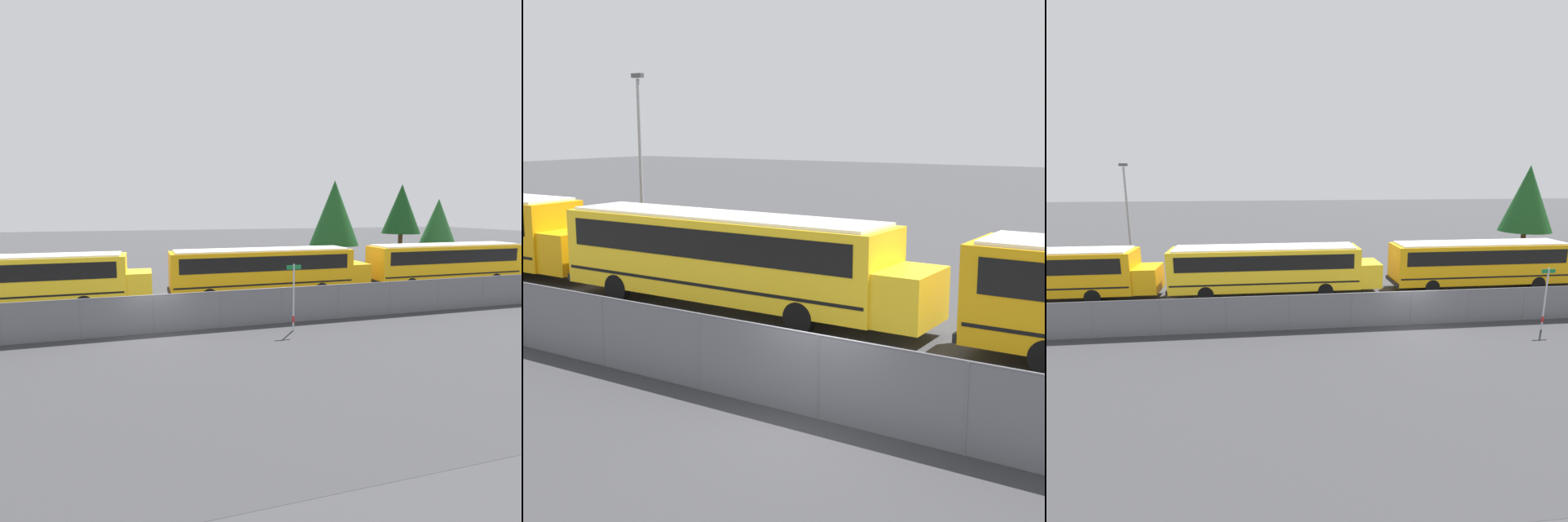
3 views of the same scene
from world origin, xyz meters
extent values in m
plane|color=#38383A|center=(0.00, 0.00, 0.00)|extent=(200.00, 200.00, 0.00)
cube|color=#333335|center=(0.00, -6.00, 0.00)|extent=(101.95, 12.00, 0.01)
cube|color=#9EA0A5|center=(0.00, 0.00, 0.89)|extent=(67.95, 0.03, 1.78)
cube|color=slate|center=(0.00, -0.01, 0.89)|extent=(67.95, 0.01, 1.78)
cylinder|color=slate|center=(0.00, 0.00, 1.78)|extent=(67.95, 0.05, 0.05)
cylinder|color=slate|center=(-15.44, 0.00, 0.89)|extent=(0.07, 0.07, 1.78)
cylinder|color=slate|center=(-12.35, 0.00, 0.89)|extent=(0.07, 0.07, 1.78)
cylinder|color=slate|center=(-9.27, 0.00, 0.89)|extent=(0.07, 0.07, 1.78)
cylinder|color=slate|center=(-6.18, 0.00, 0.89)|extent=(0.07, 0.07, 1.78)
cylinder|color=slate|center=(-3.09, 0.00, 0.89)|extent=(0.07, 0.07, 1.78)
cylinder|color=slate|center=(0.00, 0.00, 0.89)|extent=(0.07, 0.07, 1.78)
cylinder|color=slate|center=(3.09, 0.00, 0.89)|extent=(0.07, 0.07, 1.78)
cylinder|color=slate|center=(6.18, 0.00, 0.89)|extent=(0.07, 0.07, 1.78)
cube|color=orange|center=(-14.50, 6.35, 1.25)|extent=(1.41, 2.29, 1.54)
cylinder|color=black|center=(-17.44, 7.47, 0.48)|extent=(0.96, 0.28, 0.96)
cylinder|color=black|center=(-17.44, 5.22, 0.48)|extent=(0.96, 0.28, 0.96)
cube|color=yellow|center=(-7.24, 6.20, 1.76)|extent=(11.77, 2.49, 2.56)
cube|color=black|center=(-7.24, 6.20, 2.32)|extent=(10.83, 2.53, 0.92)
cube|color=black|center=(-7.24, 6.20, 1.04)|extent=(11.54, 2.52, 0.10)
cube|color=yellow|center=(-0.65, 6.20, 1.25)|extent=(1.41, 2.29, 1.54)
cube|color=black|center=(-13.18, 6.20, 0.63)|extent=(0.12, 2.49, 0.24)
cube|color=silver|center=(-7.24, 6.20, 3.09)|extent=(11.18, 2.24, 0.10)
cylinder|color=black|center=(-3.59, 7.32, 0.48)|extent=(0.96, 0.28, 0.96)
cylinder|color=black|center=(-3.59, 5.07, 0.48)|extent=(0.96, 0.28, 0.96)
cylinder|color=black|center=(-10.89, 7.32, 0.48)|extent=(0.96, 0.28, 0.96)
cylinder|color=black|center=(-10.89, 5.07, 0.48)|extent=(0.96, 0.28, 0.96)
cube|color=orange|center=(7.00, 6.24, 1.76)|extent=(11.77, 2.49, 2.56)
cube|color=black|center=(7.00, 6.24, 2.32)|extent=(10.83, 2.53, 0.92)
cube|color=black|center=(7.00, 6.24, 1.04)|extent=(11.54, 2.52, 0.10)
cube|color=orange|center=(13.60, 6.24, 1.25)|extent=(1.41, 2.29, 1.54)
cube|color=black|center=(1.07, 6.24, 0.63)|extent=(0.12, 2.49, 0.24)
cube|color=silver|center=(7.00, 6.24, 3.09)|extent=(11.18, 2.24, 0.10)
cylinder|color=black|center=(10.65, 7.37, 0.48)|extent=(0.96, 0.28, 0.96)
cylinder|color=black|center=(10.65, 5.12, 0.48)|extent=(0.96, 0.28, 0.96)
cylinder|color=black|center=(3.35, 7.37, 0.48)|extent=(0.96, 0.28, 0.96)
cylinder|color=black|center=(3.35, 5.12, 0.48)|extent=(0.96, 0.28, 0.96)
cylinder|color=#B7B7BC|center=(6.28, -1.38, 1.58)|extent=(0.08, 0.08, 3.15)
cylinder|color=red|center=(6.28, -1.38, 0.55)|extent=(0.09, 0.09, 0.30)
cube|color=#147238|center=(6.28, -1.38, 3.00)|extent=(0.70, 0.02, 0.20)
cylinder|color=gray|center=(-17.59, 13.35, 4.05)|extent=(0.16, 0.16, 8.10)
cube|color=#47474C|center=(-17.59, 13.35, 8.25)|extent=(0.60, 0.24, 0.20)
cylinder|color=#51381E|center=(16.99, 16.28, 1.17)|extent=(0.44, 0.44, 2.33)
cone|color=#194C1E|center=(16.99, 16.28, 5.35)|extent=(4.64, 4.64, 6.03)
camera|label=1|loc=(-0.31, -18.73, 5.60)|focal=28.00mm
camera|label=2|loc=(7.03, -12.17, 5.89)|focal=50.00mm
camera|label=3|loc=(-7.45, -19.02, 7.60)|focal=28.00mm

